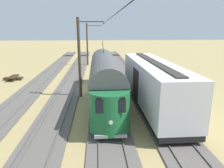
# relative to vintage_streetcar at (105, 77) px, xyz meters

# --- Properties ---
(ground_plane) EXTENTS (220.00, 220.00, 0.00)m
(ground_plane) POSITION_rel_vintage_streetcar_xyz_m (2.01, -4.06, -2.25)
(ground_plane) COLOR #9E8956
(track_streetcar_siding) EXTENTS (2.80, 80.00, 0.18)m
(track_streetcar_siding) POSITION_rel_vintage_streetcar_xyz_m (-4.02, -4.37, -2.20)
(track_streetcar_siding) COLOR #56514C
(track_streetcar_siding) RESTS_ON ground
(track_adjacent_siding) EXTENTS (2.80, 80.00, 0.18)m
(track_adjacent_siding) POSITION_rel_vintage_streetcar_xyz_m (-0.00, -4.37, -2.20)
(track_adjacent_siding) COLOR #56514C
(track_adjacent_siding) RESTS_ON ground
(track_third_siding) EXTENTS (2.80, 80.00, 0.18)m
(track_third_siding) POSITION_rel_vintage_streetcar_xyz_m (4.02, -4.37, -2.20)
(track_third_siding) COLOR #56514C
(track_third_siding) RESTS_ON ground
(track_outer_siding) EXTENTS (2.80, 80.00, 0.18)m
(track_outer_siding) POSITION_rel_vintage_streetcar_xyz_m (8.04, -4.37, -2.20)
(track_outer_siding) COLOR #56514C
(track_outer_siding) RESTS_ON ground
(vintage_streetcar) EXTENTS (2.65, 16.13, 5.08)m
(vintage_streetcar) POSITION_rel_vintage_streetcar_xyz_m (0.00, 0.00, 0.00)
(vintage_streetcar) COLOR #196033
(vintage_streetcar) RESTS_ON ground
(boxcar_adjacent) EXTENTS (2.96, 13.53, 3.85)m
(boxcar_adjacent) POSITION_rel_vintage_streetcar_xyz_m (-4.02, 1.95, -0.09)
(boxcar_adjacent) COLOR silver
(boxcar_adjacent) RESTS_ON ground
(catenary_pole_foreground) EXTENTS (2.62, 0.28, 7.69)m
(catenary_pole_foreground) POSITION_rel_vintage_streetcar_xyz_m (2.34, -20.32, 1.75)
(catenary_pole_foreground) COLOR #423323
(catenary_pole_foreground) RESTS_ON ground
(catenary_pole_mid_near) EXTENTS (2.62, 0.28, 7.69)m
(catenary_pole_mid_near) POSITION_rel_vintage_streetcar_xyz_m (2.34, -1.31, 1.75)
(catenary_pole_mid_near) COLOR #423323
(catenary_pole_mid_near) RESTS_ON ground
(overhead_wire_run) EXTENTS (2.42, 42.02, 0.18)m
(overhead_wire_run) POSITION_rel_vintage_streetcar_xyz_m (0.04, -1.98, 4.90)
(overhead_wire_run) COLOR black
(overhead_wire_run) RESTS_ON ground
(spare_tie_stack) EXTENTS (2.40, 2.40, 0.54)m
(spare_tie_stack) POSITION_rel_vintage_streetcar_xyz_m (11.97, -9.07, -1.98)
(spare_tie_stack) COLOR #382819
(spare_tie_stack) RESTS_ON ground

